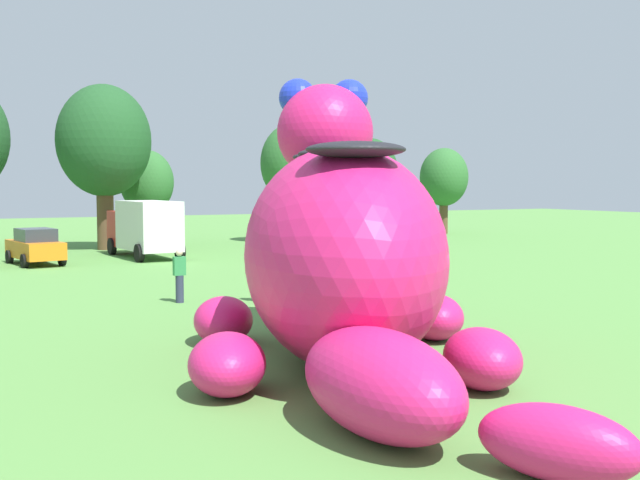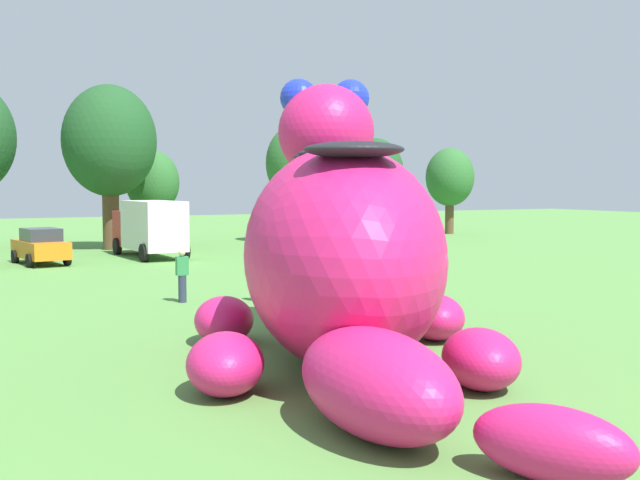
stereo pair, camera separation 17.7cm
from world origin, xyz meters
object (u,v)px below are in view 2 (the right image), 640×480
Objects in this scene: box_truck at (149,227)px; spectator_by_cars at (296,251)px; spectator_mid_field at (264,276)px; giant_inflatable_creature at (342,252)px; spectator_wandering at (182,276)px; car_orange at (41,246)px.

spectator_by_cars is at bearing -65.05° from box_truck.
spectator_mid_field is at bearing -91.55° from box_truck.
giant_inflatable_creature is 7.58× the size of spectator_wandering.
giant_inflatable_creature reaches higher than car_orange.
box_truck is at bearing 88.45° from spectator_mid_field.
giant_inflatable_creature is 17.60m from spectator_by_cars.
box_truck is 10.07m from spectator_by_cars.
giant_inflatable_creature is 3.00× the size of car_orange.
giant_inflatable_creature is at bearing -94.96° from box_truck.
box_truck is 16.01m from spectator_wandering.
box_truck reaches higher than spectator_wandering.
spectator_by_cars is at bearing 68.45° from giant_inflatable_creature.
box_truck is 3.82× the size of spectator_by_cars.
spectator_wandering is at bearing 93.77° from giant_inflatable_creature.
spectator_by_cars is 9.70m from spectator_wandering.
giant_inflatable_creature is 1.99× the size of box_truck.
spectator_mid_field is at bearing -72.08° from car_orange.
box_truck reaches higher than spectator_by_cars.
spectator_by_cars is 1.00× the size of spectator_wandering.
box_truck is (5.51, 1.22, 0.74)m from car_orange.
giant_inflatable_creature reaches higher than box_truck.
car_orange is (-3.30, 24.20, -1.51)m from giant_inflatable_creature.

